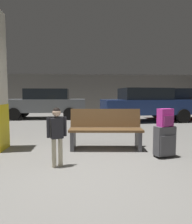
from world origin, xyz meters
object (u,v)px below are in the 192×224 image
(bench, at_px, (106,129))
(parked_car_side, at_px, (187,103))
(backpack_bright, at_px, (165,118))
(parked_car_near, at_px, (146,104))
(parked_car_far, at_px, (46,103))
(suitcase, at_px, (165,141))
(child, at_px, (57,131))

(bench, relative_size, parked_car_side, 0.39)
(backpack_bright, height_order, parked_car_near, parked_car_near)
(parked_car_far, bearing_deg, parked_car_near, -16.95)
(bench, height_order, parked_car_near, parked_car_near)
(suitcase, bearing_deg, child, -169.38)
(bench, xyz_separation_m, suitcase, (1.07, -0.70, -0.12))
(suitcase, xyz_separation_m, parked_car_side, (3.67, 5.99, 0.48))
(bench, bearing_deg, suitcase, -33.28)
(parked_car_near, bearing_deg, parked_car_side, 16.49)
(backpack_bright, relative_size, parked_car_near, 0.08)
(bench, relative_size, parked_car_far, 0.40)
(child, distance_m, parked_car_near, 6.60)
(parked_car_far, bearing_deg, suitcase, -62.94)
(child, height_order, parked_car_near, parked_car_near)
(backpack_bright, xyz_separation_m, parked_car_far, (-3.46, 6.77, 0.03))
(bench, height_order, backpack_bright, backpack_bright)
(backpack_bright, bearing_deg, parked_car_side, 58.54)
(parked_car_side, height_order, parked_car_near, same)
(bench, relative_size, child, 1.64)
(backpack_bright, relative_size, parked_car_side, 0.08)
(child, bearing_deg, suitcase, 10.62)
(suitcase, relative_size, parked_car_near, 0.14)
(parked_car_side, bearing_deg, bench, -131.81)
(parked_car_side, relative_size, parked_car_near, 0.99)
(suitcase, xyz_separation_m, child, (-2.01, -0.38, 0.30))
(child, bearing_deg, parked_car_far, 101.47)
(parked_car_far, height_order, parked_car_near, same)
(backpack_bright, xyz_separation_m, parked_car_side, (3.67, 5.99, 0.03))
(child, relative_size, parked_car_near, 0.24)
(suitcase, relative_size, parked_car_side, 0.14)
(bench, distance_m, parked_car_far, 6.54)
(parked_car_side, bearing_deg, parked_car_near, -163.51)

